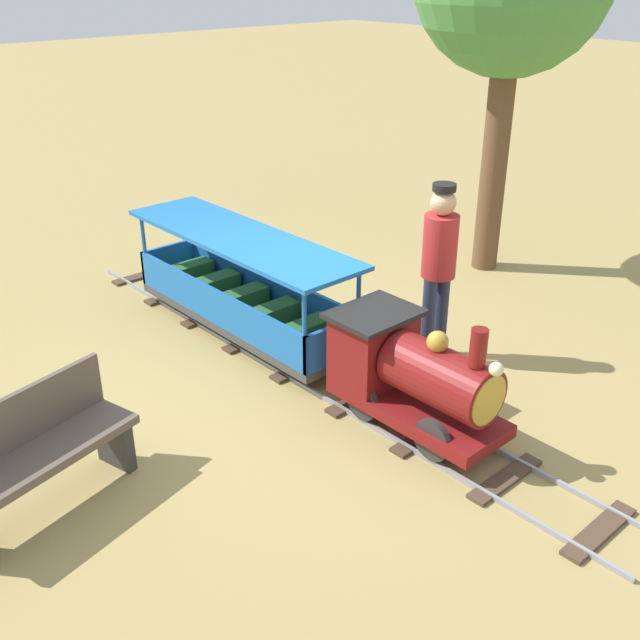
{
  "coord_description": "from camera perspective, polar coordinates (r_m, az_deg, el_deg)",
  "views": [
    {
      "loc": [
        3.75,
        4.4,
        3.28
      ],
      "look_at": [
        0.0,
        0.25,
        0.55
      ],
      "focal_mm": 41.54,
      "sensor_mm": 36.0,
      "label": 1
    }
  ],
  "objects": [
    {
      "name": "ground_plane",
      "position": [
        6.64,
        -1.46,
        -3.56
      ],
      "size": [
        60.0,
        60.0,
        0.0
      ],
      "primitive_type": "plane",
      "color": "#A38C51"
    },
    {
      "name": "track",
      "position": [
        6.6,
        -1.17,
        -3.6
      ],
      "size": [
        0.71,
        6.4,
        0.04
      ],
      "color": "gray",
      "rests_on": "ground_plane"
    },
    {
      "name": "locomotive",
      "position": [
        5.63,
        6.95,
        -3.96
      ],
      "size": [
        0.67,
        1.44,
        1.02
      ],
      "color": "maroon",
      "rests_on": "ground_plane"
    },
    {
      "name": "passenger_car",
      "position": [
        7.05,
        -6.0,
        1.97
      ],
      "size": [
        0.77,
        2.7,
        0.97
      ],
      "color": "#3F3F3F",
      "rests_on": "ground_plane"
    },
    {
      "name": "conductor_person",
      "position": [
        6.47,
        9.15,
        4.65
      ],
      "size": [
        0.3,
        0.3,
        1.62
      ],
      "color": "#282D47",
      "rests_on": "ground_plane"
    },
    {
      "name": "park_bench",
      "position": [
        5.17,
        -20.94,
        -9.57
      ],
      "size": [
        1.36,
        0.7,
        0.82
      ],
      "color": "brown",
      "rests_on": "ground_plane"
    }
  ]
}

